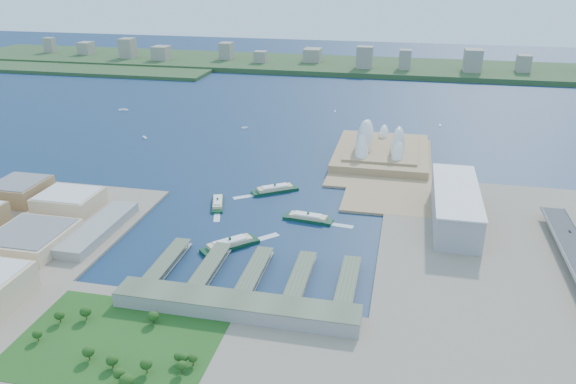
% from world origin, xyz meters
% --- Properties ---
extents(ground, '(3000.00, 3000.00, 0.00)m').
position_xyz_m(ground, '(0.00, 0.00, 0.00)').
color(ground, '#0D2140').
rests_on(ground, ground).
extents(south_land, '(720.00, 180.00, 3.00)m').
position_xyz_m(south_land, '(0.00, -210.00, 1.50)').
color(south_land, gray).
rests_on(south_land, ground).
extents(east_land, '(240.00, 500.00, 3.00)m').
position_xyz_m(east_land, '(240.00, -50.00, 1.50)').
color(east_land, gray).
rests_on(east_land, ground).
extents(peninsula, '(135.00, 220.00, 3.00)m').
position_xyz_m(peninsula, '(107.50, 260.00, 1.50)').
color(peninsula, '#9C7C55').
rests_on(peninsula, ground).
extents(far_shore, '(2200.00, 260.00, 12.00)m').
position_xyz_m(far_shore, '(0.00, 980.00, 6.00)').
color(far_shore, '#2D4926').
rests_on(far_shore, ground).
extents(opera_house, '(134.00, 180.00, 58.00)m').
position_xyz_m(opera_house, '(105.00, 280.00, 32.00)').
color(opera_house, white).
rests_on(opera_house, peninsula).
extents(toaster_building, '(45.00, 155.00, 35.00)m').
position_xyz_m(toaster_building, '(195.00, 80.00, 20.50)').
color(toaster_building, gray).
rests_on(toaster_building, east_land).
extents(ferry_wharves, '(184.00, 90.00, 9.30)m').
position_xyz_m(ferry_wharves, '(14.00, -75.00, 4.65)').
color(ferry_wharves, '#4D5742').
rests_on(ferry_wharves, ground).
extents(terminal_building, '(200.00, 28.00, 12.00)m').
position_xyz_m(terminal_building, '(15.00, -135.00, 9.00)').
color(terminal_building, gray).
rests_on(terminal_building, south_land).
extents(park, '(150.00, 110.00, 16.00)m').
position_xyz_m(park, '(-60.00, -190.00, 11.00)').
color(park, '#194714').
rests_on(park, south_land).
extents(far_skyline, '(1900.00, 140.00, 55.00)m').
position_xyz_m(far_skyline, '(0.00, 960.00, 39.50)').
color(far_skyline, gray).
rests_on(far_skyline, far_shore).
extents(ferry_a, '(26.22, 50.17, 9.21)m').
position_xyz_m(ferry_a, '(-70.56, 69.95, 4.60)').
color(ferry_a, '#0D3720').
rests_on(ferry_a, ground).
extents(ferry_b, '(55.97, 44.74, 10.92)m').
position_xyz_m(ferry_b, '(-14.71, 122.90, 5.46)').
color(ferry_b, '#0D3720').
rests_on(ferry_b, ground).
extents(ferry_c, '(53.50, 53.12, 11.36)m').
position_xyz_m(ferry_c, '(-24.71, -26.14, 5.68)').
color(ferry_c, '#0D3720').
rests_on(ferry_c, ground).
extents(ferry_d, '(55.84, 20.32, 10.32)m').
position_xyz_m(ferry_d, '(39.73, 51.57, 5.16)').
color(ferry_d, '#0D3720').
rests_on(ferry_d, ground).
extents(boat_a, '(11.88, 12.03, 2.61)m').
position_xyz_m(boat_a, '(-270.79, 296.31, 1.30)').
color(boat_a, white).
rests_on(boat_a, ground).
extents(boat_b, '(10.18, 9.16, 2.75)m').
position_xyz_m(boat_b, '(-129.91, 382.49, 1.38)').
color(boat_b, white).
rests_on(boat_b, ground).
extents(boat_c, '(3.48, 11.72, 2.63)m').
position_xyz_m(boat_c, '(193.19, 467.91, 1.32)').
color(boat_c, white).
rests_on(boat_c, ground).
extents(boat_d, '(18.11, 6.20, 3.00)m').
position_xyz_m(boat_d, '(-388.47, 450.98, 1.50)').
color(boat_d, white).
rests_on(boat_d, ground).
extents(boat_e, '(4.15, 10.41, 2.49)m').
position_xyz_m(boat_e, '(3.71, 525.52, 1.25)').
color(boat_e, white).
rests_on(boat_e, ground).
extents(car_c, '(1.96, 4.82, 1.40)m').
position_xyz_m(car_c, '(304.00, 50.54, 15.55)').
color(car_c, slate).
rests_on(car_c, expressway).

